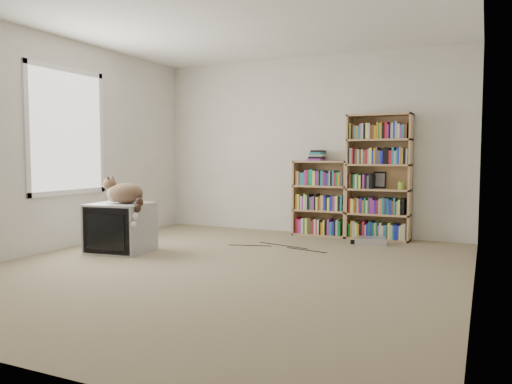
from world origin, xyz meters
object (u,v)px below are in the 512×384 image
at_px(bookcase_short, 321,201).
at_px(dvd_player, 370,241).
at_px(bookcase_tall, 379,180).
at_px(crt_tv, 121,228).
at_px(cat, 127,196).

height_order(bookcase_short, dvd_player, bookcase_short).
distance_m(bookcase_tall, bookcase_short, 0.85).
distance_m(crt_tv, cat, 0.38).
xyz_separation_m(crt_tv, cat, (0.11, -0.01, 0.37)).
xyz_separation_m(crt_tv, dvd_player, (2.52, 1.67, -0.24)).
relative_size(cat, bookcase_short, 0.63).
xyz_separation_m(cat, dvd_player, (2.41, 1.68, -0.60)).
xyz_separation_m(crt_tv, bookcase_short, (1.74, 2.12, 0.20)).
bearing_deg(cat, bookcase_tall, 35.19).
bearing_deg(crt_tv, bookcase_tall, 32.80).
bearing_deg(cat, bookcase_short, 46.36).
height_order(cat, dvd_player, cat).
distance_m(crt_tv, dvd_player, 3.03).
bearing_deg(crt_tv, dvd_player, 26.50).
bearing_deg(cat, crt_tv, 165.99).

